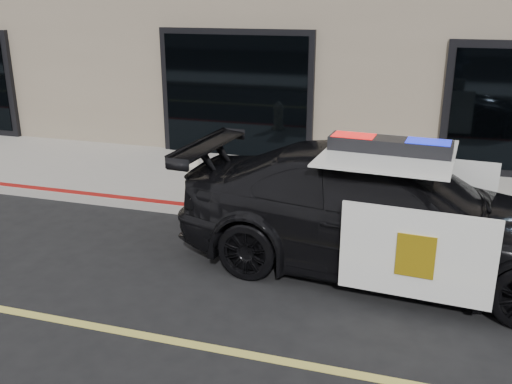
% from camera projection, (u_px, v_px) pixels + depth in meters
% --- Properties ---
extents(ground, '(120.00, 120.00, 0.00)m').
position_uv_depth(ground, '(117.00, 331.00, 6.31)').
color(ground, black).
rests_on(ground, ground).
extents(sidewalk_n, '(60.00, 3.50, 0.15)m').
position_uv_depth(sidewalk_n, '(257.00, 184.00, 11.03)').
color(sidewalk_n, gray).
rests_on(sidewalk_n, ground).
extents(police_car, '(3.04, 5.84, 1.81)m').
position_uv_depth(police_car, '(385.00, 212.00, 7.54)').
color(police_car, black).
rests_on(police_car, ground).
extents(fire_hydrant, '(0.33, 0.46, 0.74)m').
position_uv_depth(fire_hydrant, '(194.00, 178.00, 9.98)').
color(fire_hydrant, silver).
rests_on(fire_hydrant, sidewalk_n).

